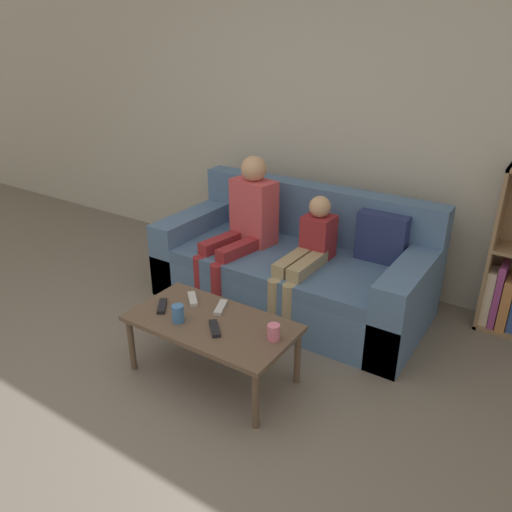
# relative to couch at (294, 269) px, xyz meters

# --- Properties ---
(ground_plane) EXTENTS (22.00, 22.00, 0.00)m
(ground_plane) POSITION_rel_couch_xyz_m (-0.13, -1.75, -0.29)
(ground_plane) COLOR #70665B
(wall_back) EXTENTS (12.00, 0.06, 2.60)m
(wall_back) POSITION_rel_couch_xyz_m (-0.13, 0.69, 1.01)
(wall_back) COLOR #B7B2A8
(wall_back) RESTS_ON ground_plane
(couch) EXTENTS (2.05, 0.96, 0.88)m
(couch) POSITION_rel_couch_xyz_m (0.00, 0.00, 0.00)
(couch) COLOR #4C6B93
(couch) RESTS_ON ground_plane
(coffee_table) EXTENTS (1.02, 0.54, 0.40)m
(coffee_table) POSITION_rel_couch_xyz_m (0.04, -1.08, 0.07)
(coffee_table) COLOR brown
(coffee_table) RESTS_ON ground_plane
(person_adult) EXTENTS (0.41, 0.69, 1.13)m
(person_adult) POSITION_rel_couch_xyz_m (-0.39, -0.10, 0.36)
(person_adult) COLOR maroon
(person_adult) RESTS_ON ground_plane
(person_child) EXTENTS (0.22, 0.65, 0.91)m
(person_child) POSITION_rel_couch_xyz_m (0.18, -0.17, 0.23)
(person_child) COLOR #9E8966
(person_child) RESTS_ON ground_plane
(cup_near) EXTENTS (0.07, 0.07, 0.11)m
(cup_near) POSITION_rel_couch_xyz_m (-0.12, -1.19, 0.16)
(cup_near) COLOR #3D70B2
(cup_near) RESTS_ON coffee_table
(cup_far) EXTENTS (0.07, 0.07, 0.09)m
(cup_far) POSITION_rel_couch_xyz_m (0.45, -1.04, 0.15)
(cup_far) COLOR pink
(cup_far) RESTS_ON coffee_table
(tv_remote_0) EXTENTS (0.15, 0.15, 0.02)m
(tv_remote_0) POSITION_rel_couch_xyz_m (0.12, -1.15, 0.12)
(tv_remote_0) COLOR black
(tv_remote_0) RESTS_ON coffee_table
(tv_remote_1) EXTENTS (0.16, 0.15, 0.02)m
(tv_remote_1) POSITION_rel_couch_xyz_m (-0.22, -0.95, 0.12)
(tv_remote_1) COLOR #B7B7BC
(tv_remote_1) RESTS_ON coffee_table
(tv_remote_2) EXTENTS (0.11, 0.18, 0.02)m
(tv_remote_2) POSITION_rel_couch_xyz_m (-0.00, -0.94, 0.12)
(tv_remote_2) COLOR #B7B7BC
(tv_remote_2) RESTS_ON coffee_table
(tv_remote_3) EXTENTS (0.14, 0.16, 0.02)m
(tv_remote_3) POSITION_rel_couch_xyz_m (-0.32, -1.13, 0.12)
(tv_remote_3) COLOR black
(tv_remote_3) RESTS_ON coffee_table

